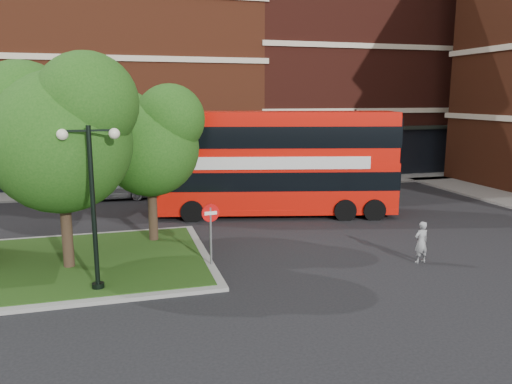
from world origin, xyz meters
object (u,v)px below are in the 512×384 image
object	(u,v)px
car_silver	(113,187)
car_white	(318,177)
woman	(421,242)
bus	(275,156)

from	to	relation	value
car_silver	car_white	distance (m)	12.84
woman	car_silver	xyz separation A→B (m)	(-10.49, 14.49, -0.04)
car_white	car_silver	bearing A→B (deg)	92.58
bus	woman	world-z (taller)	bus
bus	car_silver	size ratio (longest dim) A/B	2.89
woman	car_white	distance (m)	15.15
car_silver	bus	bearing A→B (deg)	-124.19
bus	woman	xyz separation A→B (m)	(2.75, -8.41, -2.18)
bus	woman	distance (m)	9.12
bus	woman	bearing A→B (deg)	-58.41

